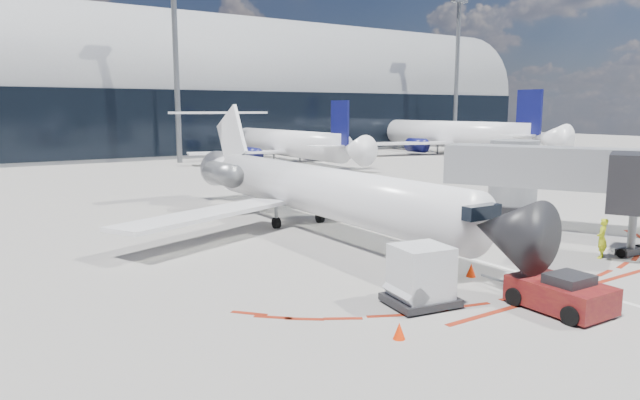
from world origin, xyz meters
TOP-DOWN VIEW (x-y plane):
  - ground at (0.00, 0.00)m, footprint 260.00×260.00m
  - apron_centerline at (0.00, 2.00)m, footprint 0.25×40.00m
  - apron_stop_bar at (0.00, -11.50)m, footprint 14.00×0.25m
  - terminal_building at (0.00, 64.97)m, footprint 150.00×24.15m
  - jet_bridge at (9.79, -3.01)m, footprint 10.03×15.20m
  - light_mast_centre at (5.00, 48.00)m, footprint 0.70×0.70m
  - light_mast_east at (55.00, 48.00)m, footprint 0.70×0.70m
  - regional_jet at (-2.80, 3.46)m, footprint 23.30×28.73m
  - pushback_tug at (-2.64, -12.55)m, footprint 2.25×5.16m
  - ramp_worker at (5.16, -9.33)m, footprint 0.81×0.69m
  - uld_container at (-6.38, -9.58)m, footprint 2.56×2.27m
  - safety_cone_left at (-8.98, -11.47)m, footprint 0.37×0.37m
  - safety_cone_right at (-2.21, -8.13)m, footprint 0.40×0.40m
  - bg_airliner_1 at (16.96, 41.77)m, footprint 30.23×32.01m
  - bg_airliner_2 at (45.72, 41.30)m, footprint 36.55×38.70m

SIDE VIEW (x-z plane):
  - ground at x=0.00m, z-range 0.00..0.00m
  - apron_centerline at x=0.00m, z-range 0.00..0.01m
  - apron_stop_bar at x=0.00m, z-range 0.00..0.01m
  - safety_cone_left at x=-8.98m, z-range 0.00..0.52m
  - safety_cone_right at x=-2.21m, z-range 0.00..0.56m
  - pushback_tug at x=-2.64m, z-range -0.08..1.26m
  - ramp_worker at x=5.16m, z-range 0.00..1.87m
  - uld_container at x=-6.38m, z-range -0.01..2.15m
  - regional_jet at x=-2.80m, z-range -1.19..6.00m
  - jet_bridge at x=9.79m, z-range 0.56..5.46m
  - bg_airliner_1 at x=16.96m, z-range 0.00..9.78m
  - bg_airliner_2 at x=45.72m, z-range 0.00..11.83m
  - terminal_building at x=0.00m, z-range -3.48..20.52m
  - light_mast_centre at x=5.00m, z-range 0.00..25.00m
  - light_mast_east at x=55.00m, z-range 0.00..25.00m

